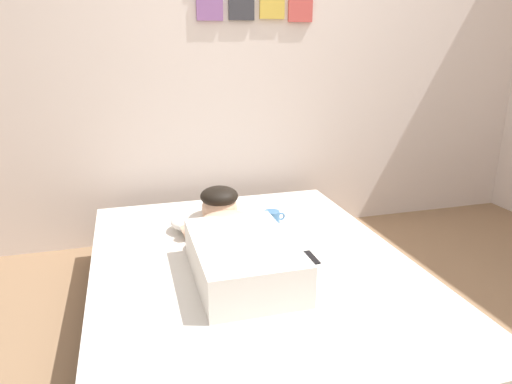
{
  "coord_description": "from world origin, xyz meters",
  "views": [
    {
      "loc": [
        -0.87,
        -1.62,
        1.32
      ],
      "look_at": [
        -0.25,
        0.57,
        0.59
      ],
      "focal_mm": 32.25,
      "sensor_mm": 36.0,
      "label": 1
    }
  ],
  "objects_px": {
    "bed": "(253,295)",
    "coffee_cup": "(272,217)",
    "pillow": "(218,219)",
    "cell_phone": "(308,258)",
    "person_lying": "(236,243)"
  },
  "relations": [
    {
      "from": "coffee_cup",
      "to": "cell_phone",
      "type": "xyz_separation_m",
      "value": [
        0.03,
        -0.48,
        -0.03
      ]
    },
    {
      "from": "bed",
      "to": "coffee_cup",
      "type": "relative_size",
      "value": 16.15
    },
    {
      "from": "bed",
      "to": "person_lying",
      "type": "relative_size",
      "value": 2.19
    },
    {
      "from": "pillow",
      "to": "cell_phone",
      "type": "height_order",
      "value": "pillow"
    },
    {
      "from": "coffee_cup",
      "to": "pillow",
      "type": "bearing_deg",
      "value": 176.25
    },
    {
      "from": "pillow",
      "to": "coffee_cup",
      "type": "bearing_deg",
      "value": -3.75
    },
    {
      "from": "person_lying",
      "to": "coffee_cup",
      "type": "relative_size",
      "value": 7.36
    },
    {
      "from": "pillow",
      "to": "bed",
      "type": "bearing_deg",
      "value": -81.18
    },
    {
      "from": "cell_phone",
      "to": "bed",
      "type": "bearing_deg",
      "value": 174.93
    },
    {
      "from": "person_lying",
      "to": "coffee_cup",
      "type": "distance_m",
      "value": 0.55
    },
    {
      "from": "bed",
      "to": "coffee_cup",
      "type": "height_order",
      "value": "coffee_cup"
    },
    {
      "from": "pillow",
      "to": "person_lying",
      "type": "xyz_separation_m",
      "value": [
        -0.01,
        -0.46,
        0.05
      ]
    },
    {
      "from": "bed",
      "to": "pillow",
      "type": "bearing_deg",
      "value": 98.82
    },
    {
      "from": "person_lying",
      "to": "pillow",
      "type": "bearing_deg",
      "value": 89.23
    },
    {
      "from": "pillow",
      "to": "coffee_cup",
      "type": "height_order",
      "value": "pillow"
    }
  ]
}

